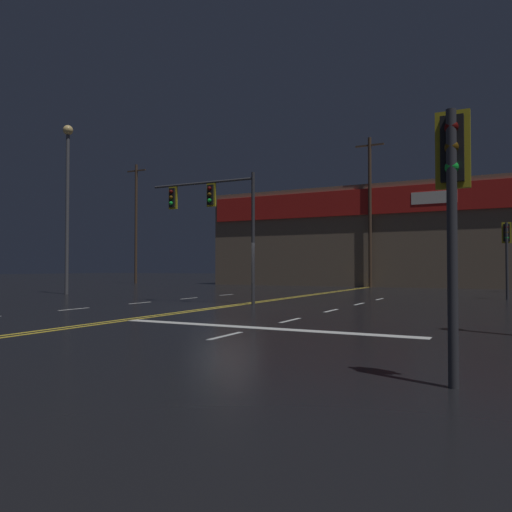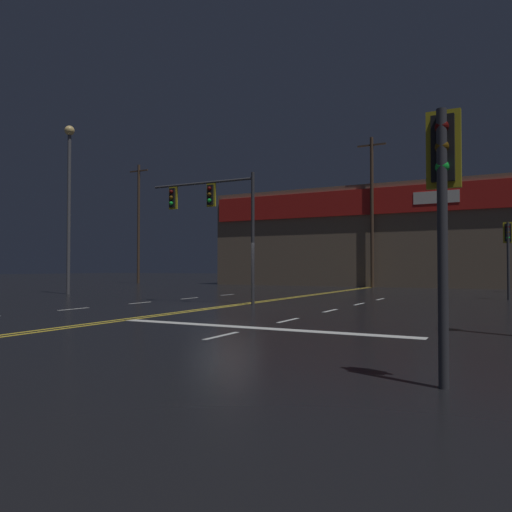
{
  "view_description": "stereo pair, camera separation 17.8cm",
  "coord_description": "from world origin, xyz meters",
  "px_view_note": "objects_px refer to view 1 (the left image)",
  "views": [
    {
      "loc": [
        9.77,
        -16.61,
        1.48
      ],
      "look_at": [
        0.0,
        2.53,
        2.0
      ],
      "focal_mm": 35.0,
      "sensor_mm": 36.0,
      "label": 1
    },
    {
      "loc": [
        9.93,
        -16.53,
        1.48
      ],
      "look_at": [
        0.0,
        2.53,
        2.0
      ],
      "focal_mm": 35.0,
      "sensor_mm": 36.0,
      "label": 2
    }
  ],
  "objects_px": {
    "traffic_signal_corner_northeast": "(507,243)",
    "streetlight_median_approach": "(67,186)",
    "traffic_signal_median": "(210,206)",
    "traffic_signal_corner_southeast": "(452,182)"
  },
  "relations": [
    {
      "from": "traffic_signal_corner_northeast",
      "to": "streetlight_median_approach",
      "type": "height_order",
      "value": "streetlight_median_approach"
    },
    {
      "from": "traffic_signal_median",
      "to": "streetlight_median_approach",
      "type": "relative_size",
      "value": 0.56
    },
    {
      "from": "traffic_signal_corner_southeast",
      "to": "traffic_signal_median",
      "type": "bearing_deg",
      "value": 133.79
    },
    {
      "from": "streetlight_median_approach",
      "to": "traffic_signal_median",
      "type": "bearing_deg",
      "value": -12.36
    },
    {
      "from": "traffic_signal_corner_northeast",
      "to": "traffic_signal_corner_southeast",
      "type": "relative_size",
      "value": 1.05
    },
    {
      "from": "traffic_signal_corner_northeast",
      "to": "streetlight_median_approach",
      "type": "relative_size",
      "value": 0.38
    },
    {
      "from": "traffic_signal_median",
      "to": "streetlight_median_approach",
      "type": "distance_m",
      "value": 11.52
    },
    {
      "from": "streetlight_median_approach",
      "to": "traffic_signal_corner_southeast",
      "type": "bearing_deg",
      "value": -31.93
    },
    {
      "from": "traffic_signal_median",
      "to": "streetlight_median_approach",
      "type": "xyz_separation_m",
      "value": [
        -11.08,
        2.43,
        2.02
      ]
    },
    {
      "from": "traffic_signal_corner_northeast",
      "to": "traffic_signal_corner_southeast",
      "type": "distance_m",
      "value": 19.63
    }
  ]
}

